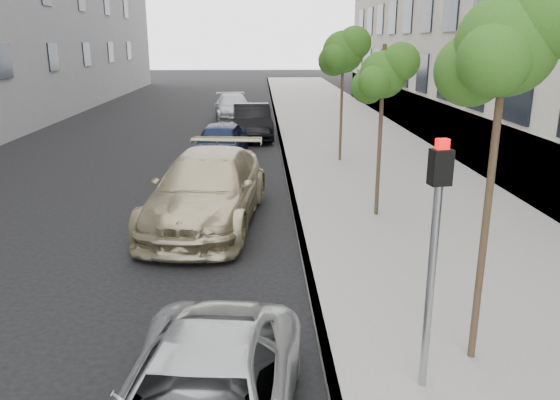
{
  "coord_description": "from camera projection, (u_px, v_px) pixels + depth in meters",
  "views": [
    {
      "loc": [
        0.26,
        -5.14,
        4.42
      ],
      "look_at": [
        0.63,
        4.75,
        1.5
      ],
      "focal_mm": 35.0,
      "sensor_mm": 36.0,
      "label": 1
    }
  ],
  "objects": [
    {
      "name": "sedan_blue",
      "position": [
        220.0,
        142.0,
        20.34
      ],
      "size": [
        2.16,
        4.44,
        1.46
      ],
      "primitive_type": "imported",
      "rotation": [
        0.0,
        0.0,
        -0.1
      ],
      "color": "#0F1733",
      "rests_on": "ground"
    },
    {
      "name": "tree_near",
      "position": [
        508.0,
        47.0,
        6.5
      ],
      "size": [
        1.59,
        1.39,
        4.99
      ],
      "color": "#38281C",
      "rests_on": "sidewalk"
    },
    {
      "name": "tree_far",
      "position": [
        344.0,
        52.0,
        19.05
      ],
      "size": [
        1.78,
        1.58,
        4.74
      ],
      "color": "#38281C",
      "rests_on": "sidewalk"
    },
    {
      "name": "signal_pole",
      "position": [
        434.0,
        239.0,
        6.48
      ],
      "size": [
        0.27,
        0.22,
        3.21
      ],
      "rotation": [
        0.0,
        0.0,
        0.16
      ],
      "color": "#939699",
      "rests_on": "sidewalk"
    },
    {
      "name": "sedan_black",
      "position": [
        252.0,
        121.0,
        25.24
      ],
      "size": [
        1.98,
        4.81,
        1.55
      ],
      "primitive_type": "imported",
      "rotation": [
        0.0,
        0.0,
        0.07
      ],
      "color": "black",
      "rests_on": "ground"
    },
    {
      "name": "curb",
      "position": [
        277.0,
        124.0,
        29.2
      ],
      "size": [
        0.15,
        72.0,
        0.14
      ],
      "primitive_type": "cube",
      "color": "#9E9B93",
      "rests_on": "ground"
    },
    {
      "name": "sidewalk",
      "position": [
        335.0,
        124.0,
        29.31
      ],
      "size": [
        6.4,
        72.0,
        0.14
      ],
      "primitive_type": "cube",
      "color": "gray",
      "rests_on": "ground"
    },
    {
      "name": "sedan_rear",
      "position": [
        233.0,
        107.0,
        30.94
      ],
      "size": [
        2.57,
        5.12,
        1.43
      ],
      "primitive_type": "imported",
      "rotation": [
        0.0,
        0.0,
        0.12
      ],
      "color": "#A7ABAF",
      "rests_on": "ground"
    },
    {
      "name": "suv",
      "position": [
        208.0,
        189.0,
        13.47
      ],
      "size": [
        3.13,
        6.23,
        1.74
      ],
      "primitive_type": "imported",
      "rotation": [
        0.0,
        0.0,
        -0.12
      ],
      "color": "tan",
      "rests_on": "ground"
    },
    {
      "name": "tree_mid",
      "position": [
        384.0,
        75.0,
        12.93
      ],
      "size": [
        1.52,
        1.32,
        4.23
      ],
      "color": "#38281C",
      "rests_on": "sidewalk"
    }
  ]
}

